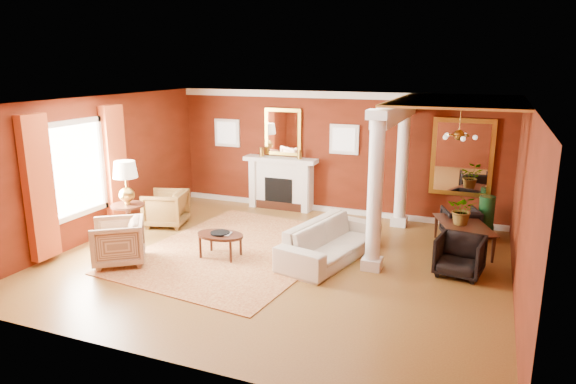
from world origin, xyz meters
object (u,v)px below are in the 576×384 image
at_px(armchair_leopard, 166,207).
at_px(dining_table, 465,229).
at_px(coffee_table, 220,236).
at_px(armchair_stripe, 118,240).
at_px(side_table, 126,187).
at_px(sofa, 331,235).

height_order(armchair_leopard, dining_table, armchair_leopard).
relative_size(coffee_table, dining_table, 0.61).
relative_size(armchair_stripe, side_table, 0.54).
bearing_deg(sofa, side_table, 111.12).
bearing_deg(side_table, sofa, 7.96).
distance_m(armchair_leopard, side_table, 1.34).
distance_m(sofa, armchair_leopard, 4.05).
distance_m(coffee_table, dining_table, 4.70).
relative_size(sofa, side_table, 1.44).
bearing_deg(armchair_stripe, side_table, 174.00).
bearing_deg(sofa, armchair_stripe, 128.43).
xyz_separation_m(coffee_table, dining_table, (4.20, 2.12, -0.00)).
relative_size(sofa, armchair_leopard, 2.74).
height_order(sofa, armchair_stripe, sofa).
bearing_deg(sofa, coffee_table, 123.03).
relative_size(sofa, coffee_table, 2.63).
xyz_separation_m(sofa, dining_table, (2.27, 1.42, -0.05)).
distance_m(armchair_leopard, dining_table, 6.34).
distance_m(sofa, coffee_table, 2.06).
relative_size(sofa, armchair_stripe, 2.65).
xyz_separation_m(sofa, side_table, (-4.11, -0.57, 0.67)).
height_order(armchair_stripe, dining_table, armchair_stripe).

